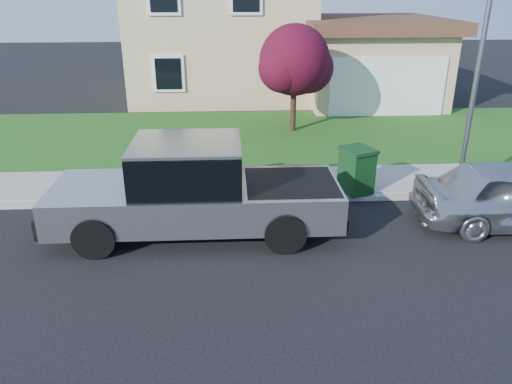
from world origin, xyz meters
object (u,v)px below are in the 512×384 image
(pickup_truck, at_px, (195,191))
(woman, at_px, (175,172))
(street_lamp, at_px, (478,84))
(ornamental_tree, at_px, (296,64))
(trash_bin, at_px, (357,170))

(pickup_truck, xyz_separation_m, woman, (-0.54, 1.36, -0.07))
(woman, height_order, street_lamp, street_lamp)
(pickup_truck, relative_size, street_lamp, 1.22)
(ornamental_tree, xyz_separation_m, trash_bin, (0.82, -5.93, -1.74))
(woman, xyz_separation_m, trash_bin, (4.46, 0.33, -0.16))
(ornamental_tree, bearing_deg, woman, -120.17)
(pickup_truck, relative_size, trash_bin, 5.48)
(trash_bin, bearing_deg, street_lamp, -31.26)
(pickup_truck, bearing_deg, woman, 111.97)
(pickup_truck, distance_m, ornamental_tree, 8.37)
(pickup_truck, height_order, street_lamp, street_lamp)
(ornamental_tree, bearing_deg, street_lamp, -62.21)
(woman, bearing_deg, ornamental_tree, -127.32)
(woman, bearing_deg, trash_bin, 177.14)
(pickup_truck, bearing_deg, ornamental_tree, 68.10)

